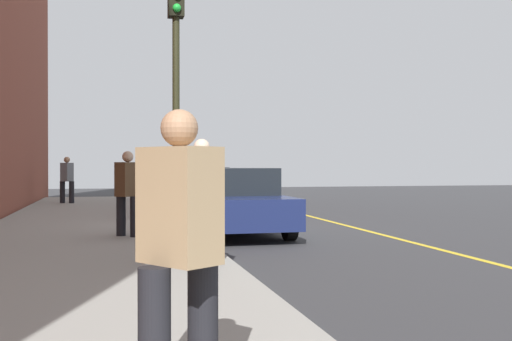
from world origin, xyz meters
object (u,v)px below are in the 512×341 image
Objects in this scene: parked_car_charcoal at (180,185)px; parked_car_red at (199,190)px; pedestrian_brown_coat at (128,191)px; pedestrian_tan_coat at (180,245)px; rolling_suitcase at (201,240)px; traffic_light_pole at (176,65)px; parked_car_navy at (235,201)px; pedestrian_burgundy_coat at (145,181)px; pedestrian_grey_coat at (67,178)px; pedestrian_olive_coat at (202,197)px.

parked_car_red is at bearing 0.53° from parked_car_charcoal.
pedestrian_brown_coat reaches higher than parked_car_red.
rolling_suitcase is (-5.51, 0.92, -0.64)m from pedestrian_tan_coat.
rolling_suitcase is at bearing -7.96° from parked_car_red.
traffic_light_pole is at bearing 174.23° from pedestrian_tan_coat.
parked_car_navy is at bearing -0.05° from parked_car_charcoal.
pedestrian_brown_coat is at bearing -163.68° from rolling_suitcase.
parked_car_red is at bearing 169.72° from traffic_light_pole.
pedestrian_burgundy_coat is (-4.42, 0.58, 0.08)m from pedestrian_brown_coat.
traffic_light_pole reaches higher than pedestrian_grey_coat.
pedestrian_brown_coat is 3.23m from traffic_light_pole.
parked_car_red is 1.00× the size of parked_car_navy.
traffic_light_pole reaches higher than parked_car_navy.
traffic_light_pole reaches higher than pedestrian_brown_coat.
pedestrian_grey_coat is 0.38× the size of traffic_light_pole.
parked_car_red is 2.68× the size of pedestrian_tan_coat.
pedestrian_tan_coat is (21.72, -2.40, 0.33)m from parked_car_charcoal.
pedestrian_brown_coat reaches higher than parked_car_navy.
parked_car_charcoal is 2.58× the size of pedestrian_brown_coat.
pedestrian_tan_coat is at bearing -9.78° from pedestrian_olive_coat.
traffic_light_pole is at bearing 1.32° from pedestrian_burgundy_coat.
parked_car_charcoal and parked_car_navy have the same top height.
parked_car_red is 2.72× the size of pedestrian_grey_coat.
pedestrian_brown_coat reaches higher than rolling_suitcase.
traffic_light_pole is (15.11, -1.73, 2.48)m from parked_car_charcoal.
parked_car_navy is at bearing -0.54° from parked_car_red.
parked_car_charcoal is 16.28m from rolling_suitcase.
pedestrian_tan_coat reaches higher than rolling_suitcase.
parked_car_red is 2.77× the size of pedestrian_brown_coat.
pedestrian_burgundy_coat reaches higher than rolling_suitcase.
traffic_light_pole is (2.27, 0.73, 2.18)m from pedestrian_brown_coat.
parked_car_red is 2.55× the size of pedestrian_burgundy_coat.
pedestrian_tan_coat is (10.17, -2.39, 0.33)m from parked_car_navy.
traffic_light_pole is at bearing 10.82° from pedestrian_grey_coat.
parked_car_red is 7.96m from pedestrian_brown_coat.
parked_car_charcoal is 5.30m from parked_car_red.
pedestrian_brown_coat is (7.55, -2.51, 0.30)m from parked_car_red.
pedestrian_tan_coat is 8.87m from pedestrian_brown_coat.
pedestrian_olive_coat is 1.90× the size of rolling_suitcase.
pedestrian_grey_coat is at bearing -169.18° from traffic_light_pole.
parked_car_charcoal is at bearing 167.39° from pedestrian_burgundy_coat.
parked_car_charcoal is 11.55m from parked_car_navy.
parked_car_navy is 2.68× the size of pedestrian_tan_coat.
pedestrian_olive_coat reaches higher than pedestrian_grey_coat.
parked_car_navy is 10.45m from pedestrian_tan_coat.
parked_car_navy is at bearing 117.89° from pedestrian_brown_coat.
pedestrian_olive_coat is at bearing 13.86° from pedestrian_brown_coat.
pedestrian_grey_coat is 0.99× the size of pedestrian_tan_coat.
pedestrian_tan_coat is at bearing -6.30° from parked_car_charcoal.
parked_car_red reaches higher than rolling_suitcase.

